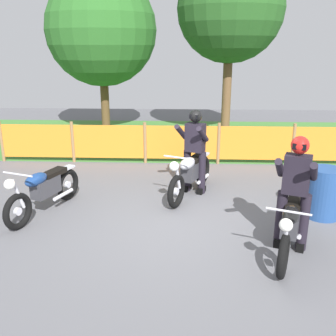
% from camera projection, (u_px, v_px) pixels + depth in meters
% --- Properties ---
extents(ground, '(24.00, 24.00, 0.02)m').
position_uv_depth(ground, '(180.00, 220.00, 6.54)').
color(ground, '#5B5B60').
extents(grass_verge, '(24.00, 5.64, 0.01)m').
position_uv_depth(grass_verge, '(182.00, 138.00, 12.37)').
color(grass_verge, '#427A33').
rests_on(grass_verge, ground).
extents(barrier_fence, '(9.32, 0.08, 1.05)m').
position_uv_depth(barrier_fence, '(182.00, 143.00, 9.52)').
color(barrier_fence, olive).
rests_on(barrier_fence, ground).
extents(tree_leftmost, '(3.56, 3.56, 5.12)m').
position_uv_depth(tree_leftmost, '(101.00, 30.00, 12.16)').
color(tree_leftmost, brown).
rests_on(tree_leftmost, ground).
extents(tree_near_left, '(3.17, 3.17, 5.51)m').
position_uv_depth(tree_near_left, '(231.00, 9.00, 11.19)').
color(tree_near_left, brown).
rests_on(tree_near_left, ground).
extents(motorcycle_lead, '(0.85, 1.81, 0.90)m').
position_uv_depth(motorcycle_lead, '(290.00, 226.00, 5.35)').
color(motorcycle_lead, black).
rests_on(motorcycle_lead, ground).
extents(motorcycle_trailing, '(0.84, 1.88, 0.93)m').
position_uv_depth(motorcycle_trailing, '(44.00, 190.00, 6.67)').
color(motorcycle_trailing, black).
rests_on(motorcycle_trailing, ground).
extents(motorcycle_third, '(0.95, 1.89, 0.95)m').
position_uv_depth(motorcycle_third, '(191.00, 173.00, 7.48)').
color(motorcycle_third, black).
rests_on(motorcycle_third, ground).
extents(rider_lead, '(0.68, 0.69, 1.69)m').
position_uv_depth(rider_lead, '(295.00, 190.00, 5.36)').
color(rider_lead, black).
rests_on(rider_lead, ground).
extents(rider_third, '(0.69, 0.78, 1.69)m').
position_uv_depth(rider_third, '(195.00, 147.00, 7.52)').
color(rider_third, black).
rests_on(rider_third, ground).
extents(oil_drum, '(0.58, 0.58, 0.88)m').
position_uv_depth(oil_drum, '(324.00, 193.00, 6.54)').
color(oil_drum, navy).
rests_on(oil_drum, ground).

